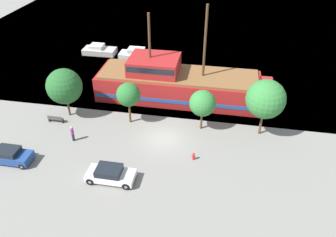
% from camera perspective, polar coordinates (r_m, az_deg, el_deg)
% --- Properties ---
extents(ground_plane, '(160.00, 160.00, 0.00)m').
position_cam_1_polar(ground_plane, '(33.65, -0.72, -3.57)').
color(ground_plane, gray).
extents(water_surface, '(80.00, 80.00, 0.00)m').
position_cam_1_polar(water_surface, '(73.18, 6.08, 17.86)').
color(water_surface, '#38667F').
rests_on(water_surface, ground).
extents(pirate_ship, '(20.63, 5.85, 11.44)m').
position_cam_1_polar(pirate_ship, '(39.65, 1.52, 6.16)').
color(pirate_ship, '#A31E1E').
rests_on(pirate_ship, water_surface).
extents(moored_boat_dockside, '(5.05, 2.38, 1.46)m').
position_cam_1_polar(moored_boat_dockside, '(53.39, -11.89, 11.56)').
color(moored_boat_dockside, '#B7B2A8').
rests_on(moored_boat_dockside, water_surface).
extents(moored_boat_outer, '(6.06, 2.21, 1.66)m').
position_cam_1_polar(moored_boat_outer, '(50.64, -5.11, 10.96)').
color(moored_boat_outer, silver).
rests_on(moored_boat_outer, water_surface).
extents(parked_car_curb_front, '(4.19, 1.93, 1.38)m').
position_cam_1_polar(parked_car_curb_front, '(29.23, -10.01, -9.51)').
color(parked_car_curb_front, white).
rests_on(parked_car_curb_front, ground_plane).
extents(parked_car_curb_mid, '(4.00, 1.80, 1.46)m').
position_cam_1_polar(parked_car_curb_mid, '(33.93, -25.85, -5.80)').
color(parked_car_curb_mid, navy).
rests_on(parked_car_curb_mid, ground_plane).
extents(fire_hydrant, '(0.42, 0.25, 0.76)m').
position_cam_1_polar(fire_hydrant, '(31.06, 4.47, -6.53)').
color(fire_hydrant, red).
rests_on(fire_hydrant, ground_plane).
extents(bench_promenade_east, '(1.65, 0.45, 0.85)m').
position_cam_1_polar(bench_promenade_east, '(37.88, -19.01, -0.06)').
color(bench_promenade_east, '#4C4742').
rests_on(bench_promenade_east, ground_plane).
extents(pedestrian_walking_near, '(0.32, 0.32, 1.72)m').
position_cam_1_polar(pedestrian_walking_near, '(34.29, -16.30, -2.54)').
color(pedestrian_walking_near, '#232838').
rests_on(pedestrian_walking_near, ground_plane).
extents(tree_row_east, '(3.85, 3.85, 5.62)m').
position_cam_1_polar(tree_row_east, '(37.03, -17.61, 5.35)').
color(tree_row_east, brown).
rests_on(tree_row_east, ground_plane).
extents(tree_row_mideast, '(2.54, 2.54, 4.74)m').
position_cam_1_polar(tree_row_mideast, '(34.50, -6.93, 4.13)').
color(tree_row_mideast, brown).
rests_on(tree_row_mideast, ground_plane).
extents(tree_row_midwest, '(2.73, 2.73, 4.52)m').
position_cam_1_polar(tree_row_midwest, '(33.57, 6.03, 2.64)').
color(tree_row_midwest, brown).
rests_on(tree_row_midwest, ground_plane).
extents(tree_row_west, '(3.91, 3.91, 6.15)m').
position_cam_1_polar(tree_row_west, '(33.44, 16.64, 3.25)').
color(tree_row_west, brown).
rests_on(tree_row_west, ground_plane).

